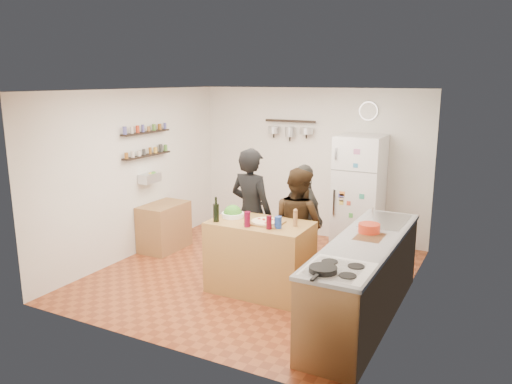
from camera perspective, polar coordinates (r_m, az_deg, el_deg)
The scene contains 26 objects.
room_shell at distance 6.95m, azimuth 1.10°, elevation 1.27°, with size 4.20×4.20×4.20m.
prep_island at distance 6.31m, azimuth 0.47°, elevation -7.45°, with size 1.25×0.72×0.91m, color #A3783B.
pizza_board at distance 6.11m, azimuth 1.06°, elevation -3.54°, with size 0.42×0.34×0.02m, color brown.
pizza at distance 6.11m, azimuth 1.06°, elevation -3.36°, with size 0.34×0.34×0.02m, color beige.
salad_bowl at distance 6.40m, azimuth -2.67°, elevation -2.63°, with size 0.29×0.29×0.06m, color white.
wine_bottle at distance 6.19m, azimuth -4.58°, elevation -2.39°, with size 0.07×0.07×0.22m, color black.
wine_glass_near at distance 5.96m, azimuth -1.01°, elevation -3.15°, with size 0.08×0.08×0.18m, color #5D0821.
wine_glass_far at distance 5.88m, azimuth 1.50°, elevation -3.50°, with size 0.07×0.07×0.16m, color #4E0614.
pepper_mill at distance 6.01m, azimuth 4.52°, elevation -3.13°, with size 0.05×0.05×0.17m, color olive.
salt_canister at distance 5.92m, azimuth 2.53°, elevation -3.49°, with size 0.09×0.09×0.14m, color navy.
person_left at distance 6.75m, azimuth -0.55°, elevation -2.33°, with size 0.64×0.42×1.75m, color black.
person_center at distance 6.60m, azimuth 4.83°, elevation -3.77°, with size 0.74×0.58×1.53m, color black.
person_back at distance 7.04m, azimuth 5.44°, elevation -2.85°, with size 0.88×0.36×1.49m, color #302F2B.
counter_run at distance 5.76m, azimuth 12.26°, elevation -9.84°, with size 0.63×2.63×0.90m, color #9E7042.
stove_top at distance 4.74m, azimuth 9.39°, elevation -8.77°, with size 0.60×0.62×0.02m, color white.
skillet at distance 4.64m, azimuth 7.67°, elevation -8.77°, with size 0.26×0.26×0.05m, color black.
sink at distance 6.39m, azimuth 14.51°, elevation -3.27°, with size 0.50×0.80×0.03m, color silver.
cutting_board at distance 5.73m, azimuth 12.86°, elevation -5.09°, with size 0.30×0.40×0.02m, color brown.
red_bowl at distance 5.87m, azimuth 12.80°, elevation -4.04°, with size 0.25×0.25×0.10m, color #B02B14.
fridge at distance 7.94m, azimuth 11.67°, elevation -0.12°, with size 0.70×0.68×1.80m, color white.
wall_clock at distance 8.08m, azimuth 12.74°, elevation 9.02°, with size 0.30×0.30×0.03m, color silver.
spice_shelf_lower at distance 7.80m, azimuth -12.34°, elevation 4.11°, with size 0.12×1.00×0.03m, color black.
spice_shelf_upper at distance 7.76m, azimuth -12.47°, elevation 6.67°, with size 0.12×1.00×0.03m, color black.
produce_basket at distance 7.84m, azimuth -12.05°, elevation 1.57°, with size 0.18×0.35×0.14m, color silver.
side_table at distance 8.01m, azimuth -10.44°, elevation -3.91°, with size 0.50×0.80×0.73m, color #A47F44.
pot_rack at distance 8.45m, azimuth 3.91°, elevation 8.10°, with size 0.90×0.04×0.04m, color black.
Camera 1 is at (3.04, -5.71, 2.64)m, focal length 35.00 mm.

